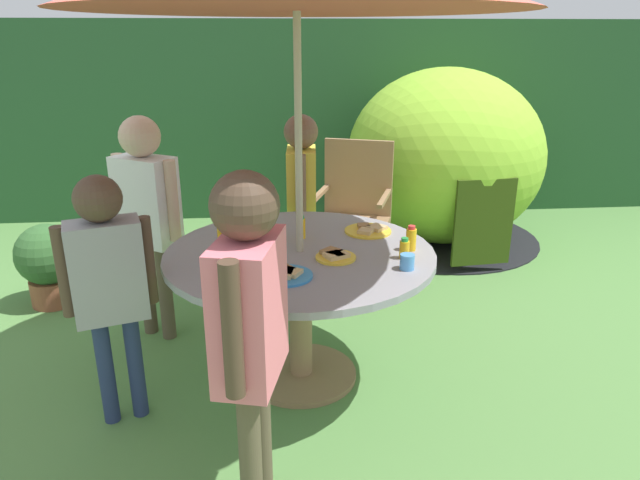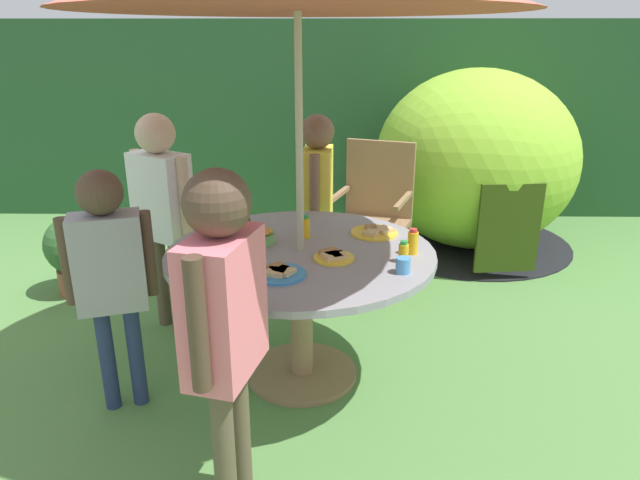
# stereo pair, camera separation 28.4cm
# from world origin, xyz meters

# --- Properties ---
(ground_plane) EXTENTS (10.00, 10.00, 0.02)m
(ground_plane) POSITION_xyz_m (0.00, 0.00, -0.01)
(ground_plane) COLOR #548442
(hedge_backdrop) EXTENTS (9.00, 0.70, 1.91)m
(hedge_backdrop) POSITION_xyz_m (0.00, 3.30, 0.95)
(hedge_backdrop) COLOR #234C28
(hedge_backdrop) RESTS_ON ground_plane
(garden_table) EXTENTS (1.37, 1.37, 0.74)m
(garden_table) POSITION_xyz_m (0.00, 0.00, 0.59)
(garden_table) COLOR #93704C
(garden_table) RESTS_ON ground_plane
(wooden_chair) EXTENTS (0.64, 0.62, 1.05)m
(wooden_chair) POSITION_xyz_m (0.48, 1.31, 0.58)
(wooden_chair) COLOR #93704C
(wooden_chair) RESTS_ON ground_plane
(dome_tent) EXTENTS (1.95, 1.95, 1.51)m
(dome_tent) POSITION_xyz_m (1.39, 2.16, 0.75)
(dome_tent) COLOR #8CC633
(dome_tent) RESTS_ON ground_plane
(potted_plant) EXTENTS (0.42, 0.42, 0.57)m
(potted_plant) POSITION_xyz_m (-1.66, 1.06, 0.32)
(potted_plant) COLOR brown
(potted_plant) RESTS_ON ground_plane
(child_in_yellow_shirt) EXTENTS (0.22, 0.44, 1.30)m
(child_in_yellow_shirt) POSITION_xyz_m (0.06, 0.95, 0.83)
(child_in_yellow_shirt) COLOR brown
(child_in_yellow_shirt) RESTS_ON ground_plane
(child_in_white_shirt) EXTENTS (0.40, 0.35, 1.35)m
(child_in_white_shirt) POSITION_xyz_m (-0.85, 0.55, 0.86)
(child_in_white_shirt) COLOR brown
(child_in_white_shirt) RESTS_ON ground_plane
(child_in_grey_shirt) EXTENTS (0.40, 0.26, 1.21)m
(child_in_grey_shirt) POSITION_xyz_m (-0.87, -0.28, 0.78)
(child_in_grey_shirt) COLOR navy
(child_in_grey_shirt) RESTS_ON ground_plane
(child_in_pink_shirt) EXTENTS (0.27, 0.45, 1.37)m
(child_in_pink_shirt) POSITION_xyz_m (-0.22, -0.91, 0.87)
(child_in_pink_shirt) COLOR brown
(child_in_pink_shirt) RESTS_ON ground_plane
(snack_bowl) EXTENTS (0.14, 0.14, 0.08)m
(snack_bowl) POSITION_xyz_m (-0.21, 0.10, 0.78)
(snack_bowl) COLOR #66B259
(snack_bowl) RESTS_ON garden_table
(plate_back_edge) EXTENTS (0.25, 0.25, 0.03)m
(plate_back_edge) POSITION_xyz_m (-0.08, -0.32, 0.75)
(plate_back_edge) COLOR #338CD8
(plate_back_edge) RESTS_ON garden_table
(plate_mid_left) EXTENTS (0.22, 0.22, 0.03)m
(plate_mid_left) POSITION_xyz_m (-0.32, -0.16, 0.75)
(plate_mid_left) COLOR #338CD8
(plate_mid_left) RESTS_ON garden_table
(plate_mid_right) EXTENTS (0.20, 0.20, 0.03)m
(plate_mid_right) POSITION_xyz_m (0.17, -0.12, 0.75)
(plate_mid_right) COLOR yellow
(plate_mid_right) RESTS_ON garden_table
(plate_near_right) EXTENTS (0.26, 0.26, 0.03)m
(plate_near_right) POSITION_xyz_m (0.40, 0.26, 0.75)
(plate_near_right) COLOR yellow
(plate_near_right) RESTS_ON garden_table
(juice_bottle_near_left) EXTENTS (0.05, 0.05, 0.11)m
(juice_bottle_near_left) POSITION_xyz_m (0.50, -0.14, 0.79)
(juice_bottle_near_left) COLOR yellow
(juice_bottle_near_left) RESTS_ON garden_table
(juice_bottle_far_left) EXTENTS (0.04, 0.04, 0.13)m
(juice_bottle_far_left) POSITION_xyz_m (0.02, 0.19, 0.80)
(juice_bottle_far_left) COLOR yellow
(juice_bottle_far_left) RESTS_ON garden_table
(juice_bottle_far_right) EXTENTS (0.05, 0.05, 0.12)m
(juice_bottle_far_right) POSITION_xyz_m (-0.39, 0.09, 0.79)
(juice_bottle_far_right) COLOR yellow
(juice_bottle_far_right) RESTS_ON garden_table
(juice_bottle_center_front) EXTENTS (0.05, 0.05, 0.13)m
(juice_bottle_center_front) POSITION_xyz_m (0.56, -0.04, 0.80)
(juice_bottle_center_front) COLOR yellow
(juice_bottle_center_front) RESTS_ON garden_table
(cup_near) EXTENTS (0.07, 0.07, 0.07)m
(cup_near) POSITION_xyz_m (0.49, -0.28, 0.77)
(cup_near) COLOR #4C99D8
(cup_near) RESTS_ON garden_table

